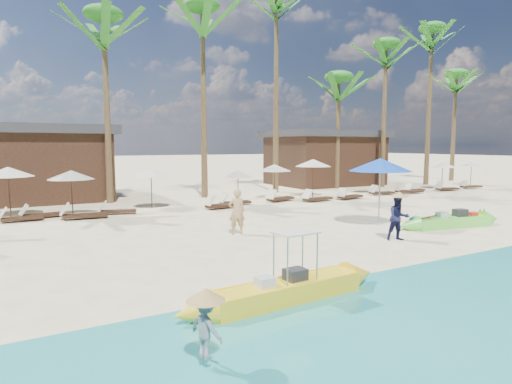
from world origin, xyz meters
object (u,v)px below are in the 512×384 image
yellow_canoe (287,290)px  blue_umbrella (380,165)px  green_canoe (451,221)px  tourist (237,212)px

yellow_canoe → blue_umbrella: blue_umbrella is taller
green_canoe → yellow_canoe: (-9.95, -3.57, 0.00)m
yellow_canoe → blue_umbrella: (7.73, 5.20, 2.18)m
green_canoe → yellow_canoe: size_ratio=0.98×
tourist → green_canoe: bearing=172.7°
green_canoe → blue_umbrella: blue_umbrella is taller
blue_umbrella → green_canoe: bearing=-36.4°
yellow_canoe → green_canoe: bearing=16.1°
tourist → blue_umbrella: 6.04m
yellow_canoe → blue_umbrella: 9.57m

